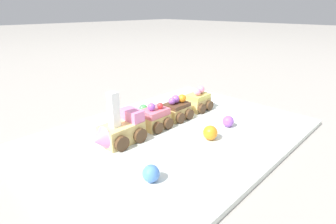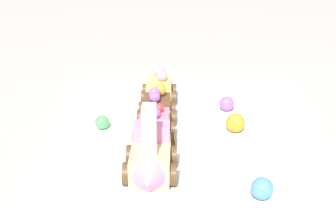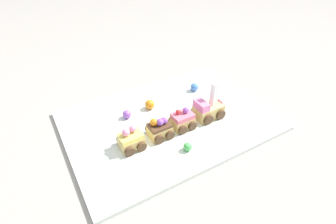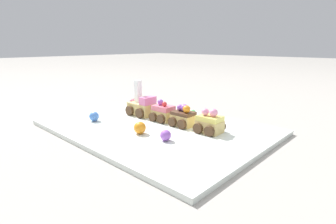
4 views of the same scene
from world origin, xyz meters
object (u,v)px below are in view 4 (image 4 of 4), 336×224
object	(u,v)px
cake_car_chocolate	(183,118)
gumball_purple	(166,135)
cake_train_locomotive	(140,106)
cake_car_strawberry	(163,113)
cake_car_lemon	(210,123)
gumball_blue	(94,116)
gumball_orange	(140,128)
gumball_green	(193,113)

from	to	relation	value
cake_car_chocolate	gumball_purple	bearing A→B (deg)	109.97
cake_car_chocolate	cake_train_locomotive	bearing A→B (deg)	0.00
cake_car_strawberry	cake_car_lemon	xyz separation A→B (m)	(-0.17, -0.00, 0.00)
cake_train_locomotive	gumball_blue	bearing A→B (deg)	72.59
cake_train_locomotive	gumball_blue	xyz separation A→B (m)	(0.04, 0.15, -0.01)
cake_train_locomotive	gumball_orange	xyz separation A→B (m)	(-0.14, 0.13, -0.01)
cake_train_locomotive	gumball_purple	size ratio (longest dim) A/B	4.17
cake_car_strawberry	cake_train_locomotive	bearing A→B (deg)	-0.09
cake_car_chocolate	gumball_orange	xyz separation A→B (m)	(0.04, 0.13, -0.01)
cake_car_strawberry	cake_car_chocolate	xyz separation A→B (m)	(-0.08, -0.00, 0.00)
cake_train_locomotive	gumball_blue	size ratio (longest dim) A/B	3.86
cake_car_lemon	gumball_blue	bearing A→B (deg)	24.66
cake_car_chocolate	cake_car_lemon	world-z (taller)	cake_car_lemon
cake_car_chocolate	gumball_purple	world-z (taller)	cake_car_chocolate
gumball_blue	gumball_purple	size ratio (longest dim) A/B	1.08
cake_car_strawberry	cake_car_lemon	bearing A→B (deg)	179.95
cake_car_strawberry	cake_car_chocolate	distance (m)	0.08
cake_train_locomotive	gumball_orange	size ratio (longest dim) A/B	3.56
cake_car_strawberry	gumball_orange	distance (m)	0.14
cake_car_strawberry	gumball_purple	distance (m)	0.17
cake_car_strawberry	gumball_green	bearing A→B (deg)	-115.71
cake_car_strawberry	cake_car_lemon	size ratio (longest dim) A/B	1.00
cake_car_chocolate	gumball_orange	size ratio (longest dim) A/B	2.10
cake_train_locomotive	cake_car_lemon	distance (m)	0.27
cake_train_locomotive	gumball_purple	bearing A→B (deg)	151.33
gumball_blue	gumball_purple	world-z (taller)	gumball_blue
gumball_green	gumball_purple	bearing A→B (deg)	111.48
gumball_orange	gumball_purple	bearing A→B (deg)	-174.41
gumball_purple	cake_train_locomotive	bearing A→B (deg)	-27.57
cake_car_lemon	gumball_orange	xyz separation A→B (m)	(0.12, 0.13, -0.01)
cake_car_lemon	gumball_orange	bearing A→B (deg)	45.74
gumball_purple	gumball_orange	xyz separation A→B (m)	(0.08, 0.01, 0.00)
cake_car_chocolate	cake_car_lemon	size ratio (longest dim) A/B	1.00
cake_car_chocolate	cake_car_lemon	bearing A→B (deg)	179.79
cake_car_strawberry	gumball_purple	bearing A→B (deg)	134.75
gumball_green	cake_car_chocolate	bearing A→B (deg)	112.05
gumball_blue	gumball_orange	xyz separation A→B (m)	(-0.19, -0.02, 0.00)
cake_train_locomotive	gumball_orange	distance (m)	0.19
cake_train_locomotive	gumball_green	size ratio (longest dim) A/B	4.76
cake_train_locomotive	cake_car_strawberry	distance (m)	0.10
gumball_blue	gumball_orange	distance (m)	0.19
cake_car_lemon	cake_car_chocolate	bearing A→B (deg)	-0.21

